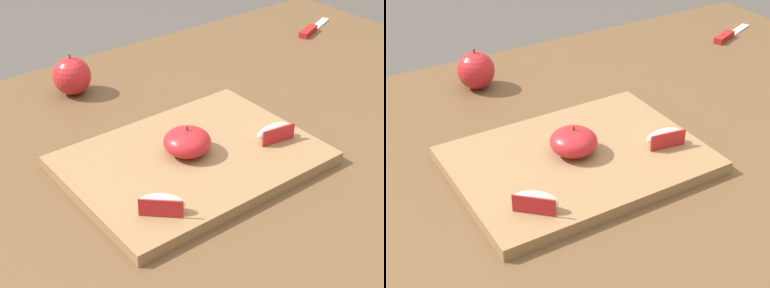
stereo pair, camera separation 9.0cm
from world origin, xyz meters
TOP-DOWN VIEW (x-y plane):
  - dining_table at (0.00, 0.00)m, footprint 1.45×0.95m
  - cutting_board at (-0.04, -0.01)m, footprint 0.39×0.28m
  - apple_half_skin_up at (-0.05, -0.00)m, footprint 0.08×0.08m
  - apple_wedge_front at (0.09, -0.05)m, footprint 0.07×0.03m
  - apple_wedge_right at (-0.16, -0.10)m, footprint 0.06×0.06m
  - paring_knife at (0.54, 0.27)m, footprint 0.16×0.08m
  - whole_apple_crimson at (-0.07, 0.33)m, footprint 0.07×0.07m

SIDE VIEW (x-z plane):
  - dining_table at x=0.00m, z-range 0.28..1.02m
  - paring_knife at x=0.54m, z-range 0.74..0.75m
  - cutting_board at x=-0.04m, z-range 0.74..0.76m
  - apple_wedge_front at x=0.09m, z-range 0.76..0.78m
  - apple_wedge_right at x=-0.16m, z-range 0.76..0.78m
  - whole_apple_crimson at x=-0.07m, z-range 0.73..0.82m
  - apple_half_skin_up at x=-0.05m, z-range 0.75..0.80m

